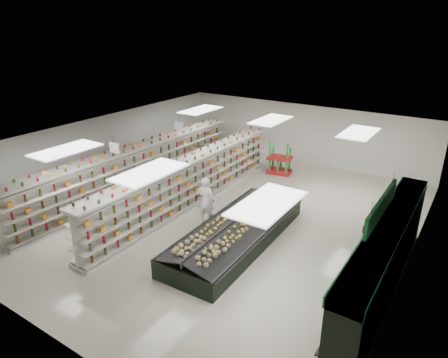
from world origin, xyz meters
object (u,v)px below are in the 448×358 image
Objects in this scene: gondola_left at (136,172)px; shopper_main at (206,201)px; gondola_center at (191,183)px; shopper_background at (206,162)px; produce_island at (237,231)px; soda_endcap at (280,159)px.

gondola_left is 6.56× the size of shopper_main.
gondola_center is at bearing 9.34° from gondola_left.
gondola_center reaches higher than shopper_background.
shopper_background is at bearing 60.12° from gondola_left.
produce_island is 7.32m from soda_endcap.
shopper_main is at bearing -156.30° from shopper_background.
gondola_left is at bearing -20.20° from shopper_main.
shopper_main is (4.44, -0.72, -0.04)m from gondola_left.
shopper_background is at bearing 112.18° from gondola_center.
gondola_center is 1.90m from shopper_main.
soda_endcap is 0.84× the size of shopper_background.
shopper_main is 4.47m from shopper_background.
gondola_left is 1.90× the size of produce_island.
soda_endcap reaches higher than produce_island.
produce_island is 3.52× the size of shopper_background.
soda_endcap is (1.56, 5.42, -0.18)m from gondola_center.
gondola_center is at bearing 153.30° from produce_island.
shopper_background is at bearing -65.11° from shopper_main.
shopper_background is (1.82, 2.90, -0.06)m from gondola_left.
gondola_left reaches higher than shopper_main.
gondola_center reaches higher than shopper_main.
shopper_main is (0.01, -6.50, 0.19)m from soda_endcap.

